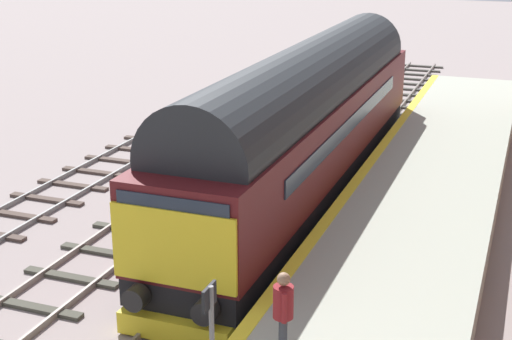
{
  "coord_description": "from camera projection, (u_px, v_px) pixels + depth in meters",
  "views": [
    {
      "loc": [
        6.1,
        -13.94,
        7.98
      ],
      "look_at": [
        0.2,
        1.71,
        2.38
      ],
      "focal_mm": 52.12,
      "sensor_mm": 36.0,
      "label": 1
    }
  ],
  "objects": [
    {
      "name": "track_main",
      "position": [
        221.0,
        288.0,
        16.92
      ],
      "size": [
        2.5,
        60.0,
        0.15
      ],
      "color": "slate",
      "rests_on": "ground"
    },
    {
      "name": "station_platform",
      "position": [
        379.0,
        297.0,
        15.58
      ],
      "size": [
        4.0,
        44.0,
        1.01
      ],
      "color": "#9CA191",
      "rests_on": "ground"
    },
    {
      "name": "platform_number_sign",
      "position": [
        211.0,
        324.0,
        11.14
      ],
      "size": [
        0.1,
        0.44,
        1.87
      ],
      "color": "slate",
      "rests_on": "station_platform"
    },
    {
      "name": "diesel_locomotive",
      "position": [
        307.0,
        118.0,
        21.9
      ],
      "size": [
        2.74,
        17.95,
        4.68
      ],
      "color": "black",
      "rests_on": "ground"
    },
    {
      "name": "track_adjacent_west",
      "position": [
        89.0,
        264.0,
        18.1
      ],
      "size": [
        2.5,
        60.0,
        0.15
      ],
      "color": "gray",
      "rests_on": "ground"
    },
    {
      "name": "ground_plane",
      "position": [
        221.0,
        290.0,
        16.94
      ],
      "size": [
        140.0,
        140.0,
        0.0
      ],
      "primitive_type": "plane",
      "color": "gray",
      "rests_on": "ground"
    },
    {
      "name": "waiting_passenger",
      "position": [
        283.0,
        309.0,
        12.08
      ],
      "size": [
        0.45,
        0.48,
        1.64
      ],
      "rotation": [
        0.0,
        0.0,
        1.97
      ],
      "color": "#34363E",
      "rests_on": "station_platform"
    }
  ]
}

